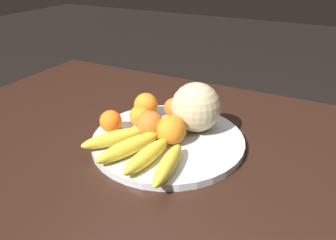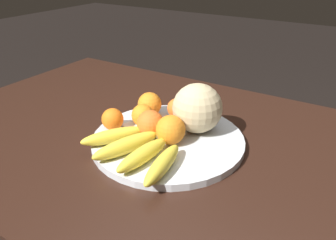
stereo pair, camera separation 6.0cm
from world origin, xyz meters
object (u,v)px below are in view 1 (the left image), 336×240
(kitchen_table, at_px, (181,172))
(orange_mid_center, at_px, (174,108))
(banana_bunch, at_px, (139,150))
(orange_front_left, at_px, (141,116))
(orange_front_right, at_px, (172,130))
(melon, at_px, (196,107))
(orange_top_small, at_px, (150,124))
(orange_back_left, at_px, (111,121))
(fruit_bowl, at_px, (168,140))
(orange_back_right, at_px, (146,105))
(produce_tag, at_px, (133,130))

(kitchen_table, relative_size, orange_mid_center, 26.69)
(banana_bunch, xyz_separation_m, orange_front_left, (-0.08, 0.14, 0.01))
(orange_front_right, bearing_deg, banana_bunch, -111.89)
(melon, xyz_separation_m, orange_mid_center, (-0.09, 0.04, -0.04))
(orange_front_left, bearing_deg, orange_top_small, -35.95)
(melon, relative_size, banana_bunch, 0.51)
(orange_front_left, xyz_separation_m, orange_front_right, (0.11, -0.04, 0.01))
(orange_top_small, bearing_deg, orange_back_left, -166.82)
(kitchen_table, distance_m, fruit_bowl, 0.11)
(kitchen_table, height_order, orange_back_right, orange_back_right)
(orange_front_left, height_order, orange_back_right, orange_back_right)
(orange_top_small, bearing_deg, fruit_bowl, 20.01)
(orange_top_small, bearing_deg, melon, 44.02)
(fruit_bowl, xyz_separation_m, orange_front_right, (0.02, -0.02, 0.05))
(melon, distance_m, orange_mid_center, 0.10)
(kitchen_table, distance_m, melon, 0.19)
(kitchen_table, height_order, orange_top_small, orange_top_small)
(banana_bunch, bearing_deg, orange_mid_center, -161.63)
(fruit_bowl, relative_size, produce_tag, 4.56)
(orange_mid_center, relative_size, orange_top_small, 0.82)
(kitchen_table, xyz_separation_m, orange_top_small, (-0.07, -0.03, 0.15))
(orange_front_left, bearing_deg, kitchen_table, -0.59)
(orange_front_left, height_order, orange_front_right, orange_front_right)
(melon, bearing_deg, produce_tag, -151.14)
(orange_top_small, bearing_deg, banana_bunch, -75.27)
(fruit_bowl, relative_size, orange_front_left, 6.39)
(banana_bunch, relative_size, orange_top_small, 3.71)
(orange_top_small, bearing_deg, kitchen_table, 24.85)
(orange_mid_center, bearing_deg, kitchen_table, -53.61)
(fruit_bowl, height_order, orange_front_right, orange_front_right)
(banana_bunch, bearing_deg, orange_back_left, -106.46)
(melon, bearing_deg, orange_back_right, 176.05)
(melon, height_order, orange_back_right, melon)
(orange_back_left, bearing_deg, kitchen_table, 18.17)
(orange_front_right, distance_m, orange_top_small, 0.06)
(produce_tag, bearing_deg, kitchen_table, 25.46)
(fruit_bowl, relative_size, banana_bunch, 1.52)
(fruit_bowl, relative_size, orange_back_right, 5.70)
(fruit_bowl, distance_m, produce_tag, 0.10)
(melon, bearing_deg, orange_front_right, -105.63)
(orange_top_small, relative_size, produce_tag, 0.81)
(kitchen_table, bearing_deg, orange_front_left, 179.41)
(orange_front_left, height_order, produce_tag, orange_front_left)
(kitchen_table, height_order, orange_back_left, orange_back_left)
(fruit_bowl, xyz_separation_m, orange_front_left, (-0.09, 0.02, 0.04))
(fruit_bowl, distance_m, orange_front_left, 0.10)
(orange_mid_center, height_order, orange_top_small, orange_top_small)
(banana_bunch, xyz_separation_m, produce_tag, (-0.08, 0.11, -0.02))
(orange_front_left, relative_size, orange_back_right, 0.89)
(orange_top_small, bearing_deg, orange_front_right, -4.33)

